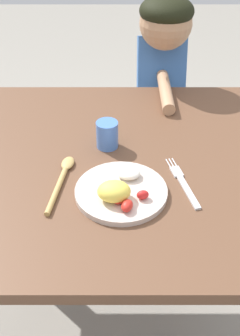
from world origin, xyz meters
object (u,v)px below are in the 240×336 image
object	(u,v)px
plate	(119,191)
spoon	(61,177)
fork	(182,183)
person	(158,105)
drinking_cup	(106,135)

from	to	relation	value
plate	spoon	bearing A→B (deg)	157.09
fork	spoon	world-z (taller)	spoon
spoon	person	size ratio (longest dim) A/B	0.22
spoon	fork	bearing A→B (deg)	-85.20
plate	spoon	world-z (taller)	plate
drinking_cup	person	size ratio (longest dim) A/B	0.08
fork	person	xyz separation A→B (m)	(-0.00, 0.64, -0.13)
person	fork	bearing A→B (deg)	90.41
plate	person	xyz separation A→B (m)	(0.15, 0.68, -0.15)
drinking_cup	person	distance (m)	0.54
fork	drinking_cup	distance (m)	0.26
plate	person	distance (m)	0.71
spoon	drinking_cup	distance (m)	0.19
fork	drinking_cup	xyz separation A→B (m)	(-0.19, 0.17, 0.04)
fork	plate	bearing A→B (deg)	91.59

